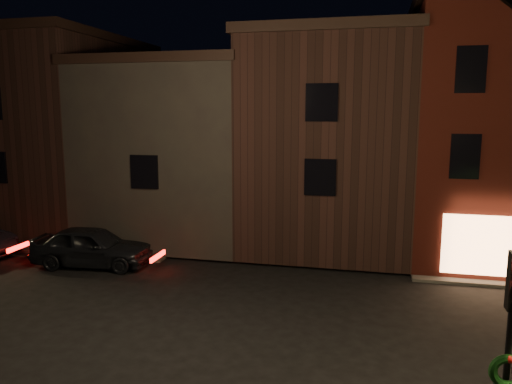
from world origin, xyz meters
TOP-DOWN VIEW (x-y plane):
  - ground at (0.00, 0.00)m, footprint 120.00×120.00m
  - sidewalk_far_left at (-20.00, 20.00)m, footprint 30.00×30.00m
  - corner_building at (8.00, 9.47)m, footprint 6.50×8.50m
  - row_building_a at (1.50, 10.50)m, footprint 7.30×10.30m
  - row_building_b at (-5.75, 10.50)m, footprint 7.80×10.30m
  - row_building_c at (-13.00, 10.50)m, footprint 7.30×10.30m
  - traffic_signal at (5.60, -5.51)m, footprint 0.58×0.38m
  - parked_car_a at (-7.47, 4.03)m, footprint 4.94×2.35m

SIDE VIEW (x-z plane):
  - ground at x=0.00m, z-range 0.00..0.00m
  - sidewalk_far_left at x=-20.00m, z-range 0.00..0.12m
  - parked_car_a at x=-7.47m, z-range 0.00..1.63m
  - traffic_signal at x=5.60m, z-range 0.78..4.83m
  - row_building_b at x=-5.75m, z-range 0.13..8.53m
  - row_building_a at x=1.50m, z-range 0.13..9.53m
  - row_building_c at x=-13.00m, z-range 0.13..10.03m
  - corner_building at x=8.00m, z-range 0.15..10.65m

